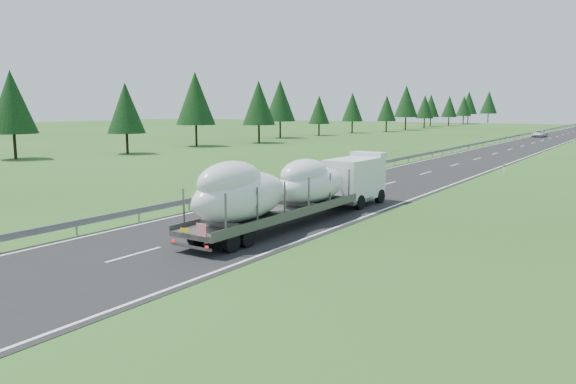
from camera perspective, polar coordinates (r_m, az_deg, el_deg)
The scene contains 6 objects.
ground at distance 31.63m, azimuth -3.01°, elevation -2.87°, with size 400.00×400.00×0.00m, color #264E1A.
road_surface at distance 126.41m, azimuth 25.14°, elevation 4.98°, with size 10.00×400.00×0.02m, color black.
guardrail at distance 127.21m, azimuth 22.79°, elevation 5.41°, with size 0.10×400.00×0.76m.
tree_line_left at distance 139.08m, azimuth 7.34°, elevation 8.87°, with size 14.68×244.09×12.55m.
boat_truck at distance 30.30m, azimuth 0.78°, elevation 0.54°, with size 2.71×17.81×3.87m.
distant_van at distance 129.53m, azimuth 24.17°, elevation 5.42°, with size 2.36×5.11×1.42m, color silver.
Camera 1 is at (18.46, -24.90, 6.31)m, focal length 35.00 mm.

